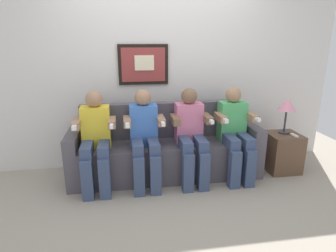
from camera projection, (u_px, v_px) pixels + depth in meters
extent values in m
plane|color=#9E9384|center=(170.00, 187.00, 3.31)|extent=(6.15, 6.15, 0.00)
cube|color=silver|center=(161.00, 68.00, 3.65)|extent=(4.73, 0.05, 2.60)
cube|color=black|center=(143.00, 65.00, 3.57)|extent=(0.63, 0.03, 0.50)
cube|color=maroon|center=(143.00, 65.00, 3.55)|extent=(0.55, 0.02, 0.42)
cube|color=beige|center=(144.00, 63.00, 3.54)|extent=(0.24, 0.02, 0.18)
cube|color=#514C56|center=(166.00, 159.00, 3.52)|extent=(2.05, 0.58, 0.45)
cube|color=#514C56|center=(164.00, 120.00, 3.60)|extent=(2.05, 0.14, 0.45)
cube|color=#514C56|center=(75.00, 158.00, 3.33)|extent=(0.14, 0.58, 0.62)
cube|color=#514C56|center=(250.00, 148.00, 3.66)|extent=(0.14, 0.58, 0.62)
cube|color=yellow|center=(96.00, 127.00, 3.25)|extent=(0.32, 0.20, 0.48)
sphere|color=#9E7556|center=(94.00, 99.00, 3.16)|extent=(0.19, 0.19, 0.19)
cube|color=#38476B|center=(87.00, 148.00, 3.10)|extent=(0.12, 0.40, 0.12)
cube|color=#38476B|center=(104.00, 147.00, 3.13)|extent=(0.12, 0.40, 0.12)
cube|color=#38476B|center=(87.00, 180.00, 2.99)|extent=(0.12, 0.12, 0.45)
cube|color=#38476B|center=(105.00, 179.00, 3.02)|extent=(0.12, 0.12, 0.45)
cube|color=#9E7556|center=(77.00, 124.00, 3.09)|extent=(0.08, 0.28, 0.08)
cube|color=#9E7556|center=(112.00, 122.00, 3.14)|extent=(0.08, 0.28, 0.08)
cube|color=white|center=(112.00, 126.00, 2.99)|extent=(0.04, 0.13, 0.04)
cube|color=white|center=(74.00, 127.00, 2.93)|extent=(0.04, 0.10, 0.04)
cube|color=#3F72CC|center=(143.00, 125.00, 3.33)|extent=(0.32, 0.20, 0.48)
sphere|color=#9E7556|center=(143.00, 98.00, 3.24)|extent=(0.19, 0.19, 0.19)
cube|color=#38476B|center=(137.00, 145.00, 3.18)|extent=(0.12, 0.40, 0.12)
cube|color=#38476B|center=(153.00, 144.00, 3.21)|extent=(0.12, 0.40, 0.12)
cube|color=#38476B|center=(139.00, 176.00, 3.08)|extent=(0.12, 0.12, 0.45)
cube|color=#38476B|center=(155.00, 175.00, 3.10)|extent=(0.12, 0.12, 0.45)
cube|color=#9E7556|center=(127.00, 122.00, 3.17)|extent=(0.08, 0.28, 0.08)
cube|color=#9E7556|center=(161.00, 120.00, 3.22)|extent=(0.08, 0.28, 0.08)
cube|color=white|center=(163.00, 123.00, 3.07)|extent=(0.04, 0.13, 0.04)
cube|color=white|center=(127.00, 125.00, 3.01)|extent=(0.04, 0.10, 0.04)
cube|color=pink|center=(189.00, 123.00, 3.41)|extent=(0.32, 0.20, 0.48)
sphere|color=brown|center=(189.00, 96.00, 3.32)|extent=(0.19, 0.19, 0.19)
cube|color=#38476B|center=(185.00, 143.00, 3.26)|extent=(0.12, 0.40, 0.12)
cube|color=#38476B|center=(200.00, 142.00, 3.29)|extent=(0.12, 0.40, 0.12)
cube|color=#38476B|center=(188.00, 173.00, 3.16)|extent=(0.12, 0.12, 0.45)
cube|color=#38476B|center=(203.00, 172.00, 3.19)|extent=(0.12, 0.12, 0.45)
cube|color=brown|center=(175.00, 120.00, 3.25)|extent=(0.08, 0.28, 0.08)
cube|color=brown|center=(207.00, 118.00, 3.31)|extent=(0.08, 0.28, 0.08)
cube|color=white|center=(211.00, 121.00, 3.15)|extent=(0.04, 0.13, 0.04)
cube|color=#4CB266|center=(232.00, 121.00, 3.50)|extent=(0.32, 0.20, 0.48)
sphere|color=#9E7556|center=(233.00, 95.00, 3.40)|extent=(0.19, 0.19, 0.19)
cube|color=#38476B|center=(230.00, 140.00, 3.35)|extent=(0.12, 0.40, 0.12)
cube|color=#38476B|center=(244.00, 139.00, 3.37)|extent=(0.12, 0.40, 0.12)
cube|color=#38476B|center=(234.00, 169.00, 3.24)|extent=(0.12, 0.12, 0.45)
cube|color=#38476B|center=(249.00, 168.00, 3.27)|extent=(0.12, 0.12, 0.45)
cube|color=#9E7556|center=(220.00, 118.00, 3.33)|extent=(0.08, 0.28, 0.08)
cube|color=#9E7556|center=(251.00, 116.00, 3.39)|extent=(0.08, 0.28, 0.08)
cube|color=white|center=(257.00, 119.00, 3.23)|extent=(0.04, 0.13, 0.04)
cube|color=white|center=(225.00, 120.00, 3.18)|extent=(0.04, 0.10, 0.04)
cube|color=brown|center=(282.00, 152.00, 3.67)|extent=(0.40, 0.40, 0.50)
cylinder|color=#333338|center=(284.00, 132.00, 3.64)|extent=(0.14, 0.14, 0.02)
cylinder|color=#333338|center=(285.00, 121.00, 3.60)|extent=(0.02, 0.02, 0.28)
cone|color=pink|center=(287.00, 104.00, 3.53)|extent=(0.22, 0.22, 0.16)
cube|color=white|center=(294.00, 135.00, 3.52)|extent=(0.04, 0.13, 0.02)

